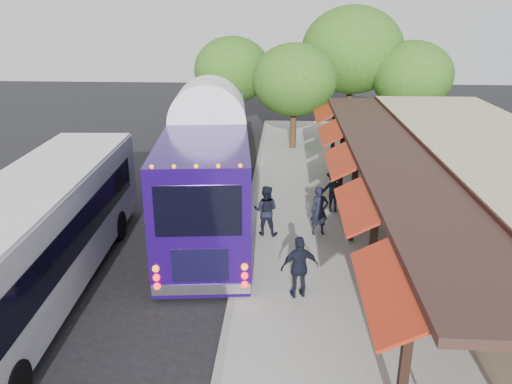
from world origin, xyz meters
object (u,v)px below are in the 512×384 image
(ped_b, at_px, (266,210))
(ped_c, at_px, (300,267))
(coach_bus, at_px, (210,159))
(ped_a, at_px, (319,211))
(ped_d, at_px, (334,190))
(city_bus, at_px, (34,236))

(ped_b, height_order, ped_c, ped_b)
(coach_bus, distance_m, ped_a, 4.77)
(ped_a, height_order, ped_d, ped_a)
(ped_d, bearing_deg, coach_bus, 9.86)
(ped_c, xyz_separation_m, ped_d, (1.48, 6.42, -0.04))
(coach_bus, xyz_separation_m, ped_b, (2.27, -2.12, -1.21))
(city_bus, xyz_separation_m, ped_b, (6.26, 4.17, -0.77))
(coach_bus, height_order, ped_a, coach_bus)
(city_bus, bearing_deg, ped_a, 24.71)
(ped_a, bearing_deg, ped_d, 59.88)
(coach_bus, distance_m, ped_d, 5.01)
(ped_b, relative_size, ped_c, 1.01)
(ped_a, bearing_deg, city_bus, -165.06)
(ped_b, distance_m, ped_c, 4.21)
(city_bus, relative_size, ped_a, 7.05)
(coach_bus, relative_size, ped_a, 7.58)
(ped_c, bearing_deg, ped_d, -117.71)
(ped_c, relative_size, ped_d, 1.05)
(ped_c, bearing_deg, ped_a, -115.39)
(ped_d, bearing_deg, ped_a, 79.86)
(ped_a, xyz_separation_m, ped_d, (0.69, 2.22, -0.02))
(ped_a, xyz_separation_m, ped_c, (-0.79, -4.20, 0.02))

